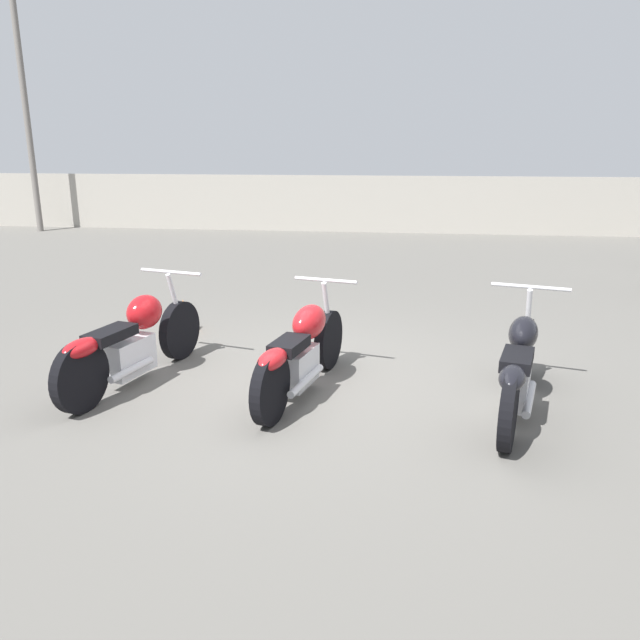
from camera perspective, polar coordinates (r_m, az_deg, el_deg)
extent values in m
plane|color=#5B5954|center=(6.28, 0.01, -5.69)|extent=(60.00, 60.00, 0.00)
cube|color=#9E998E|center=(16.86, 4.85, 10.50)|extent=(40.00, 0.04, 1.49)
cylinder|color=slate|center=(18.70, -25.54, 18.95)|extent=(0.16, 0.16, 7.57)
cylinder|color=black|center=(7.03, -12.69, -0.92)|extent=(0.25, 0.65, 0.64)
cylinder|color=black|center=(5.89, -21.07, -4.93)|extent=(0.25, 0.65, 0.64)
cube|color=silver|center=(6.39, -16.90, -3.23)|extent=(0.33, 0.59, 0.35)
ellipsoid|color=#AD1419|center=(6.48, -15.75, 0.71)|extent=(0.39, 0.49, 0.34)
cube|color=black|center=(6.11, -18.63, -1.27)|extent=(0.36, 0.58, 0.10)
ellipsoid|color=#AD1419|center=(5.84, -20.99, -2.41)|extent=(0.30, 0.48, 0.16)
cylinder|color=silver|center=(6.79, -13.49, 4.29)|extent=(0.72, 0.22, 0.04)
cylinder|color=silver|center=(6.91, -13.08, 1.64)|extent=(0.11, 0.26, 0.65)
cylinder|color=silver|center=(6.23, -16.85, -4.36)|extent=(0.22, 0.60, 0.07)
cylinder|color=black|center=(6.57, 0.79, -1.81)|extent=(0.24, 0.63, 0.62)
cylinder|color=black|center=(5.29, -4.55, -6.33)|extent=(0.24, 0.63, 0.62)
cube|color=silver|center=(5.87, -1.85, -4.34)|extent=(0.31, 0.56, 0.34)
ellipsoid|color=red|center=(5.97, -0.98, -0.19)|extent=(0.39, 0.59, 0.32)
cube|color=black|center=(5.55, -2.84, -2.33)|extent=(0.34, 0.50, 0.10)
ellipsoid|color=red|center=(5.25, -4.38, -3.62)|extent=(0.29, 0.47, 0.16)
cylinder|color=silver|center=(6.31, 0.51, 3.66)|extent=(0.65, 0.18, 0.04)
cylinder|color=silver|center=(6.43, 0.66, 0.87)|extent=(0.11, 0.26, 0.64)
cylinder|color=silver|center=(5.72, -1.28, -5.55)|extent=(0.23, 0.73, 0.07)
cylinder|color=black|center=(6.53, 18.25, -2.67)|extent=(0.26, 0.64, 0.64)
cylinder|color=black|center=(5.06, 16.88, -7.96)|extent=(0.26, 0.64, 0.64)
cube|color=silver|center=(5.73, 17.56, -5.55)|extent=(0.34, 0.60, 0.35)
ellipsoid|color=black|center=(5.86, 18.09, -1.16)|extent=(0.37, 0.55, 0.30)
cube|color=black|center=(5.37, 17.58, -3.47)|extent=(0.36, 0.54, 0.10)
ellipsoid|color=black|center=(5.01, 17.17, -5.06)|extent=(0.30, 0.48, 0.16)
cylinder|color=silver|center=(6.26, 18.70, 2.88)|extent=(0.71, 0.22, 0.04)
cylinder|color=silver|center=(6.39, 18.47, 0.05)|extent=(0.11, 0.26, 0.65)
cylinder|color=silver|center=(5.60, 18.59, -6.84)|extent=(0.25, 0.71, 0.07)
cone|color=orange|center=(8.06, -12.35, 0.39)|extent=(0.35, 0.35, 0.41)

